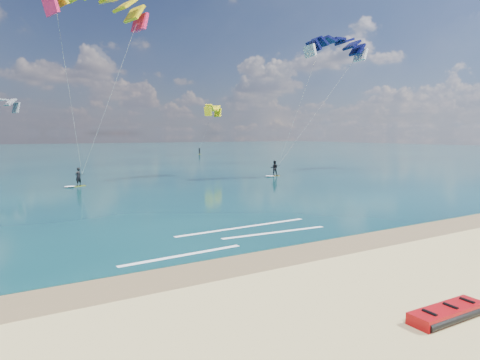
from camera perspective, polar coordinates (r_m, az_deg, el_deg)
name	(u,v)px	position (r m, az deg, el deg)	size (l,w,h in m)	color
ground	(82,176)	(51.38, -20.35, 0.44)	(320.00, 320.00, 0.00)	tan
wet_sand_strip	(274,257)	(17.05, 4.56, -10.25)	(320.00, 2.40, 0.01)	brown
sea	(28,154)	(114.75, -26.47, 3.18)	(320.00, 200.00, 0.04)	#092A33
packed_kite_left	(447,319)	(12.99, 25.89, -16.28)	(2.62, 0.99, 0.36)	#A7080C
kitesurfer_main	(88,83)	(38.98, -19.59, 12.14)	(8.16, 7.30, 17.39)	#ACCB17
kitesurfer_far	(306,101)	(48.26, 8.83, 10.41)	(11.15, 6.12, 16.21)	gold
shoreline_foam	(239,235)	(20.34, -0.10, -7.39)	(11.27, 3.62, 0.01)	white
distant_kites	(62,132)	(82.51, -22.67, 5.95)	(66.08, 18.38, 10.79)	gray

